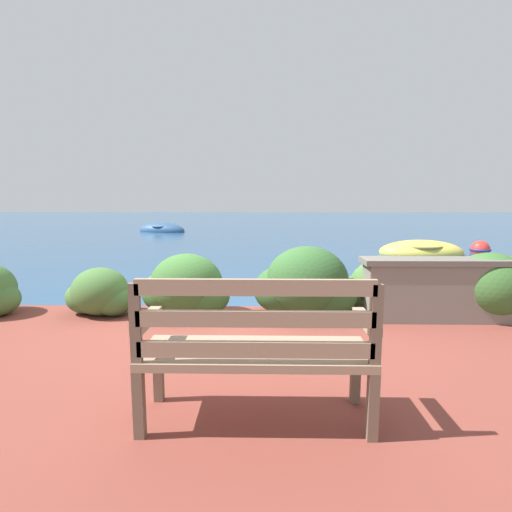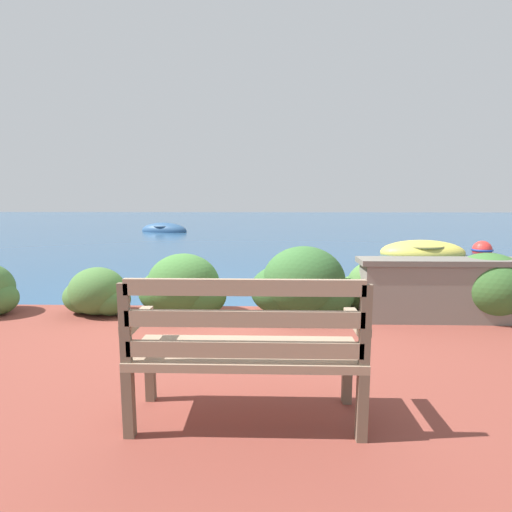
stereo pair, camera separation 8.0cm
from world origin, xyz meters
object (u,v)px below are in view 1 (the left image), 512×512
Objects in this scene: rowboat_mid at (162,230)px; rowboat_nearest at (421,252)px; mooring_buoy at (480,250)px; park_bench at (256,347)px.

rowboat_nearest is at bearing 158.47° from rowboat_mid.
rowboat_mid reaches higher than mooring_buoy.
mooring_buoy is (6.33, 9.33, -0.61)m from park_bench.
mooring_buoy is at bearing 49.79° from park_bench.
park_bench reaches higher than mooring_buoy.
park_bench is 17.09m from rowboat_mid.
rowboat_nearest is at bearing -170.15° from mooring_buoy.
park_bench is 11.29m from mooring_buoy.
park_bench is 2.38× the size of mooring_buoy.
park_bench is at bearing -113.75° from rowboat_nearest.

